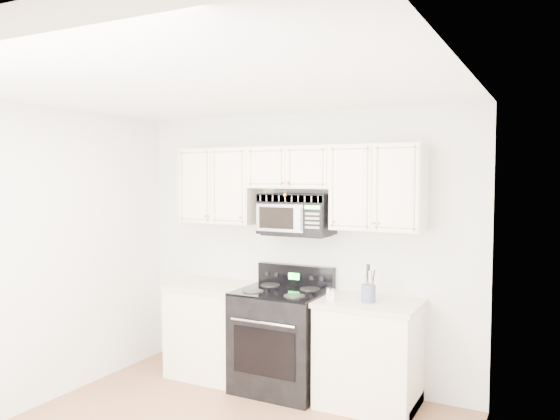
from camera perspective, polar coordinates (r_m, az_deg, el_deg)
The scene contains 9 objects.
room at distance 3.84m, azimuth -9.00°, elevation -6.90°, with size 3.51×3.51×2.61m.
base_cabinet_left at distance 5.64m, azimuth -6.76°, elevation -12.62°, with size 0.86×0.65×0.92m.
base_cabinet_right at distance 4.96m, azimuth 9.30°, elevation -14.92°, with size 0.86×0.65×0.92m.
range at distance 5.22m, azimuth 0.21°, elevation -13.24°, with size 0.80×0.73×1.13m.
upper_cabinets at distance 5.14m, azimuth 1.46°, elevation 2.89°, with size 2.44×0.37×0.75m.
microwave at distance 5.13m, azimuth 1.72°, elevation -0.40°, with size 0.69×0.39×0.38m.
utensil_crock at distance 4.76m, azimuth 9.24°, elevation -8.50°, with size 0.12×0.12×0.32m.
shaker_salt at distance 4.76m, azimuth 5.54°, elevation -8.82°, with size 0.05×0.05×0.11m.
shaker_pepper at distance 4.80m, azimuth 5.13°, elevation -8.72°, with size 0.05×0.05×0.11m.
Camera 1 is at (2.24, -3.04, 2.00)m, focal length 35.00 mm.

